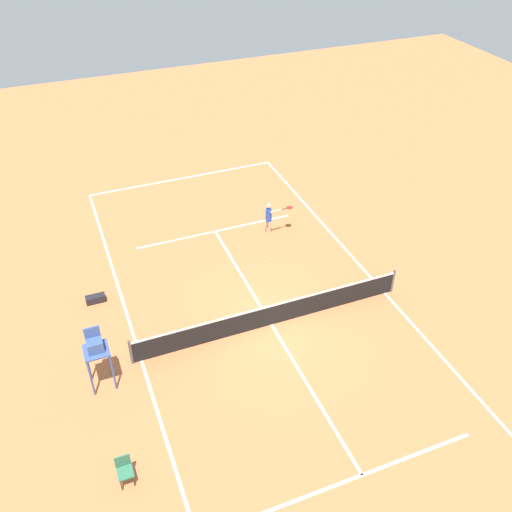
% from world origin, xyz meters
% --- Properties ---
extents(ground_plane, '(60.00, 60.00, 0.00)m').
position_xyz_m(ground_plane, '(0.00, 0.00, 0.00)').
color(ground_plane, '#C66B3D').
extents(court_lines, '(9.95, 24.40, 0.01)m').
position_xyz_m(court_lines, '(0.00, 0.00, 0.00)').
color(court_lines, white).
rests_on(court_lines, ground).
extents(tennis_net, '(10.55, 0.10, 1.07)m').
position_xyz_m(tennis_net, '(0.00, 0.00, 0.50)').
color(tennis_net, '#4C4C51').
rests_on(tennis_net, ground).
extents(player_serving, '(1.28, 0.50, 1.66)m').
position_xyz_m(player_serving, '(-2.23, -5.52, 0.98)').
color(player_serving, '#D8A884').
rests_on(player_serving, ground).
extents(tennis_ball, '(0.07, 0.07, 0.07)m').
position_xyz_m(tennis_ball, '(-1.54, -3.67, 0.03)').
color(tennis_ball, '#CCE033').
rests_on(tennis_ball, ground).
extents(umpire_chair, '(0.80, 0.80, 2.41)m').
position_xyz_m(umpire_chair, '(6.31, 0.54, 1.61)').
color(umpire_chair, '#38518C').
rests_on(umpire_chair, ground).
extents(courtside_chair_near, '(0.44, 0.46, 0.95)m').
position_xyz_m(courtside_chair_near, '(6.29, 4.35, 0.53)').
color(courtside_chair_near, '#262626').
rests_on(courtside_chair_near, ground).
extents(equipment_bag, '(0.76, 0.32, 0.30)m').
position_xyz_m(equipment_bag, '(5.90, -3.73, 0.15)').
color(equipment_bag, black).
rests_on(equipment_bag, ground).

